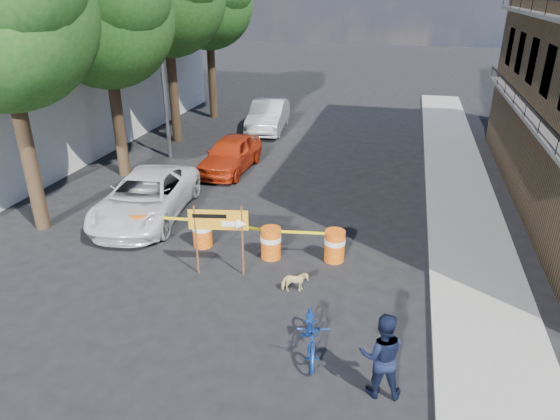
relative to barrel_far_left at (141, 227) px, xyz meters
The scene contains 18 objects.
ground 3.83m from the barrel_far_left, 29.89° to the right, with size 120.00×120.00×0.00m, color black.
sidewalk_east 10.35m from the barrel_far_left, 23.39° to the left, with size 2.40×40.00×0.15m, color gray.
white_building 12.90m from the barrel_far_left, 140.13° to the left, with size 8.00×22.00×6.00m, color silver.
tree_near 6.82m from the barrel_far_left, behind, with size 5.46×5.20×9.15m.
tree_mid_a 8.28m from the barrel_far_left, 123.98° to the left, with size 5.25×5.00×8.68m.
tree_far 16.53m from the barrel_far_left, 102.85° to the left, with size 5.04×4.80×8.84m.
streetlamp 8.95m from the barrel_far_left, 109.15° to the left, with size 1.25×0.18×8.00m.
barrel_far_left is the anchor object (origin of this frame).
barrel_mid_left 1.88m from the barrel_far_left, ahead, with size 0.58×0.58×0.90m.
barrel_mid_right 3.99m from the barrel_far_left, ahead, with size 0.58×0.58×0.90m.
barrel_far_right 5.75m from the barrel_far_left, ahead, with size 0.58×0.58×0.90m.
detour_sign 3.49m from the barrel_far_left, 20.06° to the right, with size 1.51×0.42×1.97m.
pedestrian 8.54m from the barrel_far_left, 31.43° to the right, with size 0.84×0.66×1.73m, color black.
bicycle 6.88m from the barrel_far_left, 31.78° to the right, with size 0.63×0.95×1.81m, color #1648B7.
dog 5.25m from the barrel_far_left, 16.97° to the right, with size 0.30×0.66×0.56m, color #E1CE81.
suv_white 1.75m from the barrel_far_left, 111.89° to the left, with size 2.38×5.16×1.44m, color silver.
sedan_red 6.67m from the barrel_far_left, 85.75° to the left, with size 1.66×4.12×1.40m, color #A9270E.
sedan_silver 13.10m from the barrel_far_left, 88.56° to the left, with size 1.67×4.78×1.58m, color #B7BABF.
Camera 1 is at (3.94, -9.95, 6.97)m, focal length 32.00 mm.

